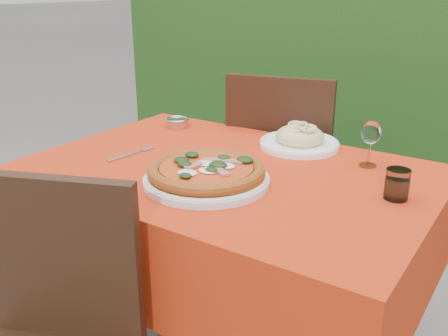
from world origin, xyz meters
The scene contains 9 objects.
hedge centered at (0.00, 1.55, 0.92)m, with size 3.20×0.55×1.78m.
dining_table centered at (0.00, 0.00, 0.60)m, with size 1.26×0.86×0.75m.
chair_far centered at (-0.10, 0.59, 0.55)m, with size 0.52×0.52×0.96m.
pizza_plate centered at (0.02, -0.14, 0.78)m, with size 0.40×0.40×0.07m.
pasta_plate centered at (0.09, 0.32, 0.78)m, with size 0.28×0.28×0.08m.
water_glass centered at (0.51, 0.05, 0.79)m, with size 0.06×0.06×0.09m.
wine_glass centered at (0.36, 0.26, 0.85)m, with size 0.06×0.06×0.15m.
fork centered at (-0.35, -0.09, 0.75)m, with size 0.03×0.21×0.01m, color #B2B3B9.
steel_ramekin centered at (-0.43, 0.29, 0.76)m, with size 0.09×0.09×0.03m, color #BBBBC3.
Camera 1 is at (0.81, -1.23, 1.30)m, focal length 40.00 mm.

